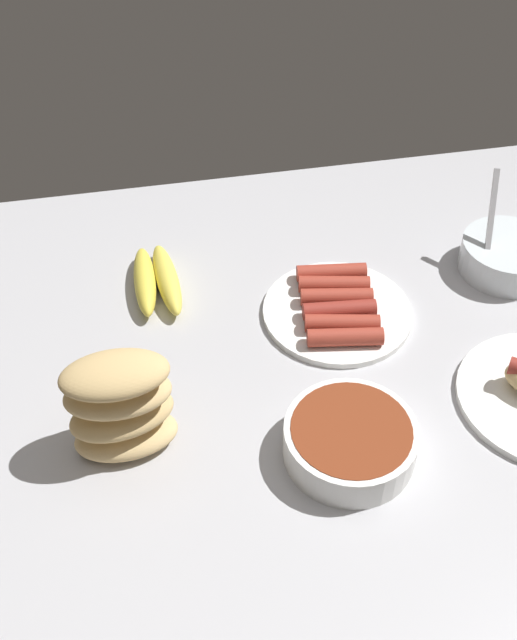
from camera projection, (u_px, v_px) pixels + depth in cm
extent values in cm
cube|color=#B2B2B7|center=(293.00, 357.00, 108.45)|extent=(120.00, 90.00, 3.00)
ellipsoid|color=#DBB77A|center=(127.00, 435.00, 94.36)|extent=(13.32, 8.32, 3.60)
ellipsoid|color=tan|center=(122.00, 414.00, 92.17)|extent=(14.12, 9.89, 3.60)
ellipsoid|color=#DBB77A|center=(118.00, 394.00, 89.78)|extent=(12.99, 7.75, 3.60)
ellipsoid|color=tan|center=(114.00, 375.00, 87.13)|extent=(12.99, 7.75, 3.60)
cylinder|color=white|center=(337.00, 312.00, 112.29)|extent=(22.14, 22.14, 1.00)
cylinder|color=#9E3828|center=(331.00, 272.00, 116.09)|extent=(10.91, 3.93, 2.55)
cylinder|color=#9E3828|center=(334.00, 284.00, 114.08)|extent=(10.96, 4.66, 2.55)
cylinder|color=#9E3828|center=(337.00, 297.00, 112.06)|extent=(10.95, 4.40, 2.55)
cylinder|color=maroon|center=(339.00, 310.00, 110.05)|extent=(10.87, 3.65, 2.55)
cylinder|color=#9E3828|center=(342.00, 323.00, 108.03)|extent=(10.96, 4.67, 2.55)
cylinder|color=#9E3828|center=(345.00, 337.00, 106.02)|extent=(10.94, 4.22, 2.55)
ellipsoid|color=#E5D14C|center=(167.00, 279.00, 115.61)|extent=(4.53, 16.61, 3.70)
ellipsoid|color=gold|center=(145.00, 281.00, 115.27)|extent=(3.69, 15.65, 3.66)
cylinder|color=white|center=(350.00, 441.00, 92.90)|extent=(16.49, 16.49, 4.83)
cylinder|color=maroon|center=(351.00, 431.00, 91.50)|extent=(14.85, 14.85, 1.00)
cylinder|color=silver|center=(507.00, 256.00, 118.44)|extent=(14.64, 14.64, 5.09)
cylinder|color=beige|center=(509.00, 251.00, 117.74)|extent=(12.88, 12.88, 2.29)
cube|color=#B7B7BC|center=(491.00, 222.00, 115.22)|extent=(3.78, 9.37, 13.71)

